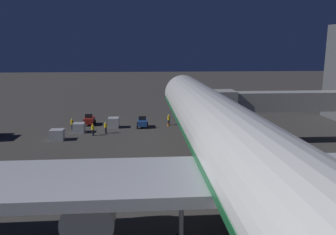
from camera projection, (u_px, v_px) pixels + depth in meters
The scene contains 14 objects.
ground_plane at pixel (212, 185), 31.72m from camera, with size 320.00×320.00×0.00m, color #383533.
airliner_at_gate at pixel (244, 161), 21.32m from camera, with size 51.21×71.12×19.18m.
jet_bridge at pixel (281, 101), 44.72m from camera, with size 22.64×3.40×7.27m.
baggage_tug_lead at pixel (142, 123), 54.73m from camera, with size 1.86×2.49×1.95m.
baggage_tug_spare at pixel (89, 120), 56.59m from camera, with size 1.86×2.71×1.95m.
baggage_container_near_belt at pixel (57, 135), 47.11m from camera, with size 1.86×1.60×1.55m, color #B7BABF.
baggage_container_mid_row at pixel (114, 123), 54.58m from camera, with size 1.68×1.76×1.66m, color #B7BABF.
baggage_container_far_row at pixel (79, 128), 51.40m from camera, with size 1.67×1.59×1.49m, color #B7BABF.
ground_crew_near_nose_gear at pixel (72, 124), 53.29m from camera, with size 0.40×0.40×1.77m.
ground_crew_by_belt_loader at pixel (169, 119), 56.43m from camera, with size 0.40×0.40×1.83m.
ground_crew_under_port_wing at pixel (106, 127), 50.77m from camera, with size 0.40×0.40×1.83m.
ground_crew_by_tug at pixel (93, 129), 49.50m from camera, with size 0.40×0.40×1.85m.
traffic_cone_nose_port at pixel (194, 124), 56.22m from camera, with size 0.36×0.36×0.55m, color orange.
traffic_cone_nose_starboard at pixel (168, 124), 55.89m from camera, with size 0.36×0.36×0.55m, color orange.
Camera 1 is at (6.40, 29.38, 12.64)m, focal length 35.80 mm.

